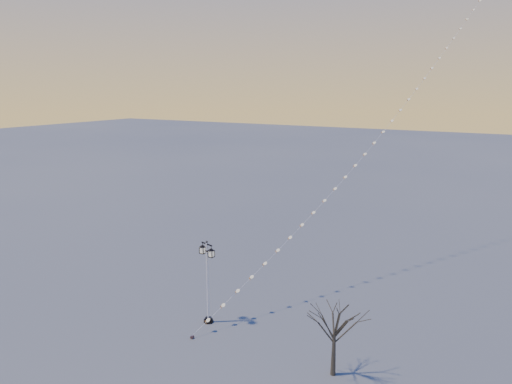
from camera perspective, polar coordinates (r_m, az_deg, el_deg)
The scene contains 4 objects.
ground at distance 29.00m, azimuth -6.62°, elevation -17.93°, with size 300.00×300.00×0.00m, color #585B59.
street_lamp at distance 30.86m, azimuth -5.64°, elevation -9.87°, with size 1.31×0.74×5.34m.
bare_tree at distance 25.80m, azimuth 9.10°, elevation -14.66°, with size 2.54×2.54×4.21m.
kite_train at distance 42.23m, azimuth 16.09°, elevation 11.26°, with size 12.83×40.43×28.61m.
Camera 1 is at (15.18, -20.01, 14.49)m, focal length 34.55 mm.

